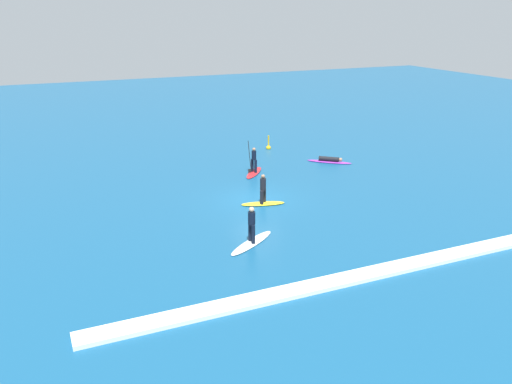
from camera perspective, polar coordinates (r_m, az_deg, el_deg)
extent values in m
plane|color=navy|center=(30.68, 0.00, -0.88)|extent=(120.00, 120.00, 0.00)
ellipsoid|color=purple|center=(38.69, 7.91, 3.25)|extent=(2.86, 2.58, 0.09)
cylinder|color=black|center=(38.64, 7.85, 3.55)|extent=(1.30, 1.18, 0.33)
sphere|color=#A37556|center=(38.52, 9.09, 3.47)|extent=(0.35, 0.35, 0.25)
ellipsoid|color=white|center=(25.07, -0.46, -5.49)|extent=(3.08, 2.35, 0.09)
cylinder|color=black|center=(24.73, -0.29, -4.58)|extent=(0.24, 0.24, 0.91)
cylinder|color=black|center=(25.01, -0.64, -4.30)|extent=(0.24, 0.24, 0.91)
cylinder|color=black|center=(24.58, -0.47, -2.82)|extent=(0.47, 0.47, 0.61)
sphere|color=tan|center=(24.42, -0.47, -1.89)|extent=(0.34, 0.34, 0.25)
ellipsoid|color=red|center=(35.71, -0.22, 2.10)|extent=(2.27, 2.57, 0.10)
cylinder|color=black|center=(35.69, -0.40, 2.90)|extent=(0.27, 0.27, 0.86)
cylinder|color=black|center=(35.46, -0.04, 2.79)|extent=(0.27, 0.27, 0.86)
cylinder|color=black|center=(35.37, -0.22, 3.98)|extent=(0.43, 0.43, 0.60)
sphere|color=#A37556|center=(35.27, -0.23, 4.63)|extent=(0.31, 0.31, 0.22)
cylinder|color=black|center=(35.32, -0.69, 3.84)|extent=(0.23, 0.20, 2.17)
cube|color=black|center=(35.60, -0.68, 2.24)|extent=(0.19, 0.17, 0.32)
ellipsoid|color=yellow|center=(29.99, 0.75, -1.25)|extent=(2.56, 1.29, 0.10)
cylinder|color=black|center=(29.67, 0.62, -0.58)|extent=(0.25, 0.25, 0.77)
cylinder|color=black|center=(30.01, 0.89, -0.35)|extent=(0.25, 0.25, 0.77)
cylinder|color=black|center=(29.61, 0.76, 0.86)|extent=(0.41, 0.41, 0.68)
sphere|color=brown|center=(29.47, 0.77, 1.69)|extent=(0.27, 0.27, 0.22)
sphere|color=yellow|center=(42.08, 1.35, 4.78)|extent=(0.39, 0.39, 0.39)
cylinder|color=yellow|center=(41.97, 1.36, 5.38)|extent=(0.11, 0.11, 1.10)
cube|color=white|center=(22.36, 10.88, -8.94)|extent=(22.41, 0.90, 0.18)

